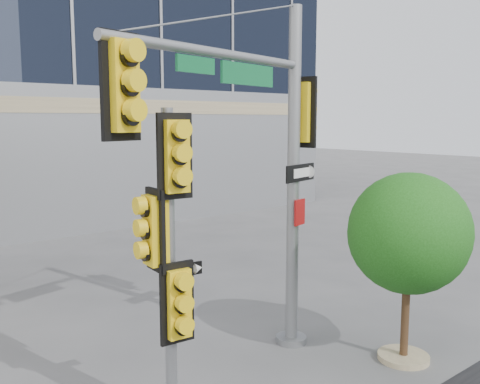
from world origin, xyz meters
TOP-DOWN VIEW (x-y plane):
  - ground at (0.00, 0.00)m, footprint 120.00×120.00m
  - main_signal_pole at (-0.23, 0.68)m, footprint 5.23×1.67m
  - secondary_signal_pole at (-2.70, -0.16)m, footprint 0.83×0.67m
  - street_tree at (2.10, -1.00)m, footprint 2.36×2.30m

SIDE VIEW (x-z plane):
  - ground at x=0.00m, z-range 0.00..0.00m
  - street_tree at x=2.10m, z-range 0.58..4.25m
  - secondary_signal_pole at x=-2.70m, z-range 0.42..5.23m
  - main_signal_pole at x=-0.23m, z-range 0.82..7.66m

